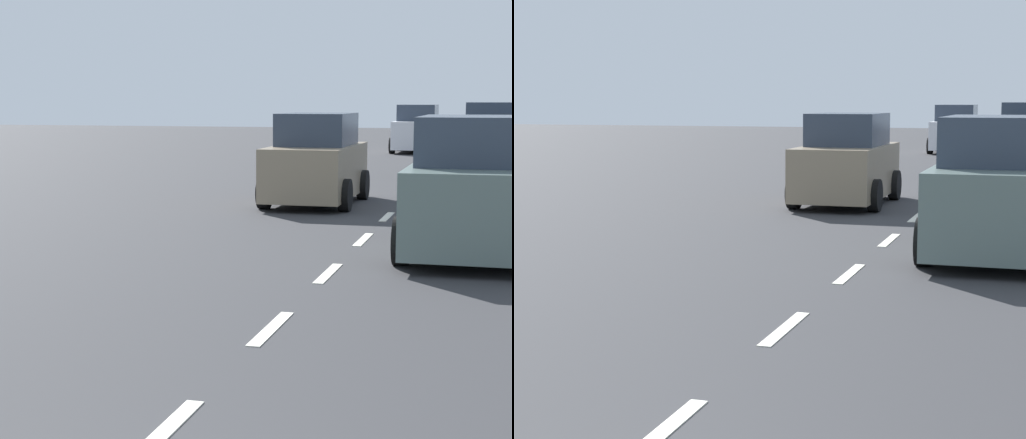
# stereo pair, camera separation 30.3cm
# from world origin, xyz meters

# --- Properties ---
(ground_plane) EXTENTS (96.00, 96.00, 0.00)m
(ground_plane) POSITION_xyz_m (0.00, 21.00, 0.00)
(ground_plane) COLOR #333335
(lane_center_line) EXTENTS (0.14, 46.40, 0.01)m
(lane_center_line) POSITION_xyz_m (0.00, 25.20, 0.00)
(lane_center_line) COLOR silver
(lane_center_line) RESTS_ON ground
(car_outgoing_ahead) EXTENTS (2.09, 4.39, 2.06)m
(car_outgoing_ahead) POSITION_xyz_m (1.79, 10.93, 0.96)
(car_outgoing_ahead) COLOR slate
(car_outgoing_ahead) RESTS_ON ground
(car_oncoming_third) EXTENTS (2.07, 4.08, 2.05)m
(car_oncoming_third) POSITION_xyz_m (-1.55, 36.73, 0.95)
(car_oncoming_third) COLOR silver
(car_oncoming_third) RESTS_ON ground
(car_oncoming_second) EXTENTS (1.94, 3.82, 1.99)m
(car_oncoming_second) POSITION_xyz_m (-1.81, 16.55, 0.92)
(car_oncoming_second) COLOR gray
(car_oncoming_second) RESTS_ON ground
(car_outgoing_far) EXTENTS (1.87, 4.35, 2.20)m
(car_outgoing_far) POSITION_xyz_m (1.77, 24.76, 1.02)
(car_outgoing_far) COLOR black
(car_outgoing_far) RESTS_ON ground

